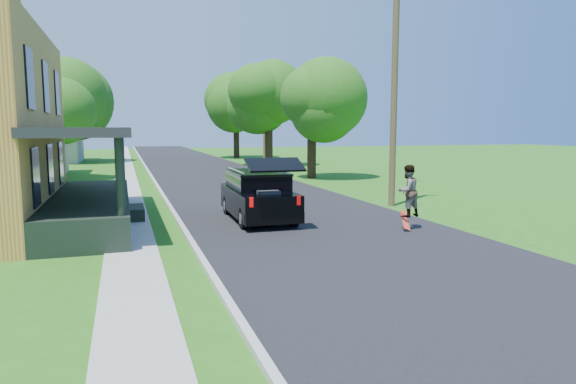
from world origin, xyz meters
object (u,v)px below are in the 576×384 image
object	(u,v)px
skateboarder	(408,191)
tree_right_near	(311,99)
utility_pole_near	(395,76)
black_suv	(258,195)

from	to	relation	value
skateboarder	tree_right_near	xyz separation A→B (m)	(2.98, 16.46, 3.69)
utility_pole_near	tree_right_near	bearing A→B (deg)	83.43
black_suv	skateboarder	bearing A→B (deg)	-37.05
utility_pole_near	black_suv	bearing A→B (deg)	-167.98
black_suv	tree_right_near	world-z (taller)	tree_right_near
skateboarder	utility_pole_near	world-z (taller)	utility_pole_near
black_suv	skateboarder	xyz separation A→B (m)	(3.90, -3.06, 0.36)
skateboarder	black_suv	bearing A→B (deg)	-50.94
tree_right_near	skateboarder	bearing A→B (deg)	-100.26
skateboarder	tree_right_near	size ratio (longest dim) A/B	0.21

